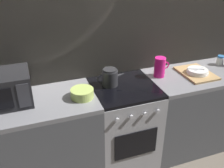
{
  "coord_description": "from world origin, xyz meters",
  "views": [
    {
      "loc": [
        -0.82,
        -1.94,
        2.06
      ],
      "look_at": [
        -0.13,
        0.0,
        0.95
      ],
      "focal_mm": 41.01,
      "sensor_mm": 36.0,
      "label": 1
    }
  ],
  "objects": [
    {
      "name": "kettle",
      "position": [
        -0.12,
        0.08,
        0.98
      ],
      "size": [
        0.28,
        0.15,
        0.17
      ],
      "color": "#262628",
      "rests_on": "stove_unit"
    },
    {
      "name": "dish_pile",
      "position": [
        0.79,
        -0.01,
        0.92
      ],
      "size": [
        0.3,
        0.4,
        0.07
      ],
      "color": "tan",
      "rests_on": "counter_right"
    },
    {
      "name": "microwave",
      "position": [
        -1.06,
        0.07,
        1.04
      ],
      "size": [
        0.46,
        0.35,
        0.27
      ],
      "color": "black",
      "rests_on": "counter_left"
    },
    {
      "name": "back_wall",
      "position": [
        0.0,
        0.32,
        1.2
      ],
      "size": [
        3.6,
        0.05,
        2.4
      ],
      "color": "#A39989",
      "rests_on": "ground_plane"
    },
    {
      "name": "counter_left",
      "position": [
        -0.9,
        0.0,
        0.45
      ],
      "size": [
        1.2,
        0.6,
        0.9
      ],
      "color": "#515459",
      "rests_on": "ground_plane"
    },
    {
      "name": "mixing_bowl",
      "position": [
        -0.42,
        -0.06,
        0.94
      ],
      "size": [
        0.2,
        0.2,
        0.08
      ],
      "primitive_type": "cylinder",
      "color": "#B7D166",
      "rests_on": "counter_left"
    },
    {
      "name": "spice_jar",
      "position": [
        1.18,
        0.12,
        0.95
      ],
      "size": [
        0.08,
        0.08,
        0.1
      ],
      "color": "silver",
      "rests_on": "counter_right"
    },
    {
      "name": "counter_right",
      "position": [
        0.9,
        0.0,
        0.45
      ],
      "size": [
        1.2,
        0.6,
        0.9
      ],
      "color": "#515459",
      "rests_on": "ground_plane"
    },
    {
      "name": "stove_unit",
      "position": [
        -0.0,
        -0.0,
        0.45
      ],
      "size": [
        0.6,
        0.63,
        0.9
      ],
      "color": "#9E9EA3",
      "rests_on": "ground_plane"
    },
    {
      "name": "ground_plane",
      "position": [
        0.0,
        0.0,
        0.0
      ],
      "size": [
        8.0,
        8.0,
        0.0
      ],
      "primitive_type": "plane",
      "color": "#6B6054"
    },
    {
      "name": "pitcher",
      "position": [
        0.41,
        0.09,
        1.0
      ],
      "size": [
        0.16,
        0.11,
        0.2
      ],
      "color": "#E5197A",
      "rests_on": "counter_right"
    }
  ]
}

